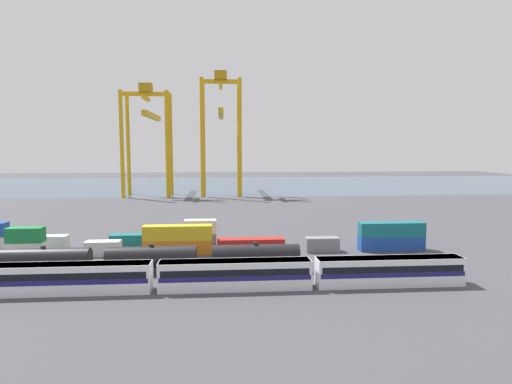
{
  "coord_description": "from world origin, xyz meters",
  "views": [
    {
      "loc": [
        6.18,
        -80.0,
        18.97
      ],
      "look_at": [
        14.95,
        33.17,
        7.19
      ],
      "focal_mm": 30.28,
      "sensor_mm": 36.0,
      "label": 1
    }
  ],
  "objects_px": {
    "freight_tank_row": "(152,259)",
    "shipping_container_5": "(251,246)",
    "gantry_crane_west": "(148,127)",
    "gantry_crane_central": "(221,122)",
    "shipping_container_3": "(178,247)",
    "shipping_container_13": "(201,240)",
    "passenger_train": "(235,273)",
    "shipping_container_12": "(127,241)"
  },
  "relations": [
    {
      "from": "freight_tank_row",
      "to": "gantry_crane_west",
      "type": "xyz_separation_m",
      "value": [
        -18.44,
        109.92,
        24.65
      ]
    },
    {
      "from": "freight_tank_row",
      "to": "shipping_container_5",
      "type": "xyz_separation_m",
      "value": [
        15.75,
        11.58,
        -0.84
      ]
    },
    {
      "from": "gantry_crane_central",
      "to": "shipping_container_12",
      "type": "bearing_deg",
      "value": -100.81
    },
    {
      "from": "shipping_container_5",
      "to": "shipping_container_13",
      "type": "relative_size",
      "value": 2.0
    },
    {
      "from": "freight_tank_row",
      "to": "shipping_container_12",
      "type": "relative_size",
      "value": 7.43
    },
    {
      "from": "freight_tank_row",
      "to": "shipping_container_12",
      "type": "xyz_separation_m",
      "value": [
        -7.42,
        17.17,
        -0.84
      ]
    },
    {
      "from": "shipping_container_13",
      "to": "shipping_container_12",
      "type": "bearing_deg",
      "value": 180.0
    },
    {
      "from": "shipping_container_12",
      "to": "freight_tank_row",
      "type": "bearing_deg",
      "value": -66.61
    },
    {
      "from": "freight_tank_row",
      "to": "shipping_container_12",
      "type": "distance_m",
      "value": 18.72
    },
    {
      "from": "freight_tank_row",
      "to": "shipping_container_5",
      "type": "relative_size",
      "value": 3.71
    },
    {
      "from": "passenger_train",
      "to": "shipping_container_3",
      "type": "height_order",
      "value": "passenger_train"
    },
    {
      "from": "shipping_container_5",
      "to": "gantry_crane_central",
      "type": "distance_m",
      "value": 102.23
    },
    {
      "from": "passenger_train",
      "to": "shipping_container_5",
      "type": "relative_size",
      "value": 5.2
    },
    {
      "from": "freight_tank_row",
      "to": "shipping_container_3",
      "type": "xyz_separation_m",
      "value": [
        2.72,
        11.58,
        -0.84
      ]
    },
    {
      "from": "passenger_train",
      "to": "gantry_crane_west",
      "type": "xyz_separation_m",
      "value": [
        -30.8,
        118.14,
        24.64
      ]
    },
    {
      "from": "shipping_container_3",
      "to": "gantry_crane_west",
      "type": "height_order",
      "value": "gantry_crane_west"
    },
    {
      "from": "shipping_container_5",
      "to": "gantry_crane_central",
      "type": "relative_size",
      "value": 0.25
    },
    {
      "from": "shipping_container_12",
      "to": "gantry_crane_west",
      "type": "bearing_deg",
      "value": 96.77
    },
    {
      "from": "gantry_crane_central",
      "to": "shipping_container_3",
      "type": "bearing_deg",
      "value": -94.39
    },
    {
      "from": "shipping_container_12",
      "to": "gantry_crane_central",
      "type": "distance_m",
      "value": 98.32
    },
    {
      "from": "gantry_crane_west",
      "to": "passenger_train",
      "type": "bearing_deg",
      "value": -75.39
    },
    {
      "from": "gantry_crane_central",
      "to": "shipping_container_13",
      "type": "bearing_deg",
      "value": -92.36
    },
    {
      "from": "shipping_container_13",
      "to": "gantry_crane_central",
      "type": "relative_size",
      "value": 0.12
    },
    {
      "from": "shipping_container_5",
      "to": "gantry_crane_west",
      "type": "distance_m",
      "value": 107.18
    },
    {
      "from": "shipping_container_3",
      "to": "gantry_crane_central",
      "type": "distance_m",
      "value": 102.36
    },
    {
      "from": "passenger_train",
      "to": "shipping_container_12",
      "type": "distance_m",
      "value": 32.19
    },
    {
      "from": "gantry_crane_central",
      "to": "passenger_train",
      "type": "bearing_deg",
      "value": -88.99
    },
    {
      "from": "shipping_container_3",
      "to": "freight_tank_row",
      "type": "bearing_deg",
      "value": -103.19
    },
    {
      "from": "shipping_container_5",
      "to": "gantry_crane_west",
      "type": "relative_size",
      "value": 0.28
    },
    {
      "from": "freight_tank_row",
      "to": "shipping_container_13",
      "type": "height_order",
      "value": "freight_tank_row"
    },
    {
      "from": "gantry_crane_west",
      "to": "gantry_crane_central",
      "type": "xyz_separation_m",
      "value": [
        28.71,
        -0.04,
        2.06
      ]
    },
    {
      "from": "shipping_container_5",
      "to": "gantry_crane_west",
      "type": "xyz_separation_m",
      "value": [
        -34.19,
        98.34,
        25.49
      ]
    },
    {
      "from": "shipping_container_12",
      "to": "shipping_container_3",
      "type": "bearing_deg",
      "value": -28.83
    },
    {
      "from": "shipping_container_3",
      "to": "shipping_container_12",
      "type": "xyz_separation_m",
      "value": [
        -10.14,
        5.58,
        0.0
      ]
    },
    {
      "from": "freight_tank_row",
      "to": "shipping_container_5",
      "type": "height_order",
      "value": "freight_tank_row"
    },
    {
      "from": "passenger_train",
      "to": "shipping_container_3",
      "type": "bearing_deg",
      "value": 115.97
    },
    {
      "from": "shipping_container_5",
      "to": "shipping_container_12",
      "type": "height_order",
      "value": "same"
    },
    {
      "from": "freight_tank_row",
      "to": "shipping_container_13",
      "type": "relative_size",
      "value": 7.43
    },
    {
      "from": "passenger_train",
      "to": "shipping_container_5",
      "type": "bearing_deg",
      "value": 80.29
    },
    {
      "from": "gantry_crane_west",
      "to": "gantry_crane_central",
      "type": "height_order",
      "value": "gantry_crane_central"
    },
    {
      "from": "freight_tank_row",
      "to": "shipping_container_3",
      "type": "distance_m",
      "value": 11.93
    },
    {
      "from": "passenger_train",
      "to": "gantry_crane_west",
      "type": "distance_m",
      "value": 124.55
    }
  ]
}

